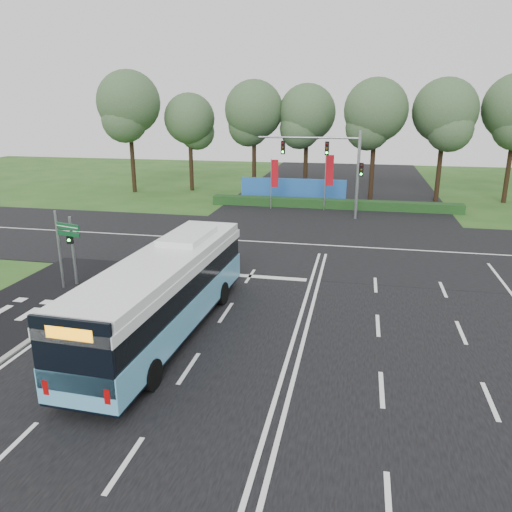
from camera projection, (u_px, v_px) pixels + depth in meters
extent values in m
plane|color=#254E1A|center=(300.00, 320.00, 21.57)|extent=(120.00, 120.00, 0.00)
cube|color=black|center=(300.00, 319.00, 21.56)|extent=(20.00, 120.00, 0.04)
cube|color=black|center=(322.00, 245.00, 32.79)|extent=(120.00, 14.00, 0.05)
cube|color=gray|center=(49.00, 327.00, 20.72)|extent=(0.25, 18.00, 0.12)
cube|color=#58A5CD|center=(166.00, 309.00, 19.91)|extent=(3.09, 12.56, 1.14)
cube|color=black|center=(167.00, 320.00, 20.06)|extent=(3.06, 12.50, 0.31)
cube|color=black|center=(165.00, 284.00, 19.61)|extent=(2.98, 12.37, 0.99)
cube|color=white|center=(164.00, 269.00, 19.42)|extent=(3.09, 12.56, 0.36)
cube|color=white|center=(163.00, 260.00, 19.32)|extent=(3.02, 12.06, 0.36)
cube|color=white|center=(188.00, 236.00, 21.64)|extent=(1.78, 3.18, 0.26)
cube|color=black|center=(73.00, 357.00, 13.86)|extent=(2.52, 0.22, 2.29)
cube|color=orange|center=(69.00, 334.00, 13.61)|extent=(1.46, 0.12, 0.36)
cylinder|color=black|center=(173.00, 289.00, 23.64)|extent=(0.33, 1.09, 1.08)
cylinder|color=black|center=(222.00, 293.00, 23.07)|extent=(0.33, 1.09, 1.08)
cylinder|color=black|center=(85.00, 366.00, 16.70)|extent=(0.33, 1.09, 1.08)
cylinder|color=black|center=(152.00, 375.00, 16.13)|extent=(0.33, 1.09, 1.08)
cylinder|color=gray|center=(73.00, 252.00, 25.20)|extent=(0.14, 0.14, 3.59)
cube|color=black|center=(70.00, 240.00, 24.83)|extent=(0.33, 0.27, 0.41)
sphere|color=#19F233|center=(69.00, 240.00, 24.74)|extent=(0.14, 0.14, 0.14)
cylinder|color=gray|center=(59.00, 251.00, 24.63)|extent=(0.12, 0.12, 4.00)
cube|color=#0B411F|center=(67.00, 227.00, 23.91)|extent=(1.46, 0.47, 0.30)
cube|color=#0B411F|center=(68.00, 234.00, 24.01)|extent=(1.46, 0.47, 0.22)
cube|color=white|center=(67.00, 227.00, 23.88)|extent=(1.35, 0.40, 0.04)
cylinder|color=gray|center=(271.00, 184.00, 43.60)|extent=(0.07, 0.07, 4.44)
cube|color=#A10D16|center=(275.00, 173.00, 43.31)|extent=(0.59, 0.13, 2.37)
cylinder|color=gray|center=(325.00, 183.00, 42.96)|extent=(0.08, 0.08, 4.91)
cube|color=#A10D16|center=(330.00, 171.00, 42.59)|extent=(0.66, 0.06, 2.62)
cylinder|color=gray|center=(358.00, 176.00, 39.35)|extent=(0.24, 0.24, 7.00)
cylinder|color=gray|center=(308.00, 138.00, 39.28)|extent=(8.00, 0.16, 0.16)
cube|color=black|center=(327.00, 148.00, 39.22)|extent=(0.32, 0.28, 1.05)
cube|color=black|center=(283.00, 148.00, 39.91)|extent=(0.32, 0.28, 1.05)
cube|color=black|center=(361.00, 170.00, 39.15)|extent=(0.32, 0.28, 1.05)
cube|color=#133414|center=(333.00, 204.00, 44.39)|extent=(22.00, 1.20, 0.80)
cube|color=#1E55A5|center=(293.00, 190.00, 47.31)|extent=(10.00, 0.30, 2.20)
cylinder|color=black|center=(132.00, 150.00, 51.64)|extent=(0.44, 0.44, 8.64)
sphere|color=#364F2F|center=(129.00, 102.00, 50.25)|extent=(6.37, 6.37, 6.37)
cylinder|color=black|center=(191.00, 157.00, 52.98)|extent=(0.44, 0.44, 7.11)
sphere|color=#364F2F|center=(189.00, 119.00, 51.83)|extent=(5.24, 5.24, 5.24)
cylinder|color=black|center=(254.00, 154.00, 51.26)|extent=(0.44, 0.44, 7.97)
sphere|color=#364F2F|center=(254.00, 110.00, 49.98)|extent=(5.87, 5.87, 5.87)
cylinder|color=black|center=(306.00, 156.00, 50.87)|extent=(0.44, 0.44, 7.70)
sphere|color=#364F2F|center=(307.00, 113.00, 49.62)|extent=(5.67, 5.67, 5.67)
cylinder|color=black|center=(373.00, 159.00, 47.25)|extent=(0.44, 0.44, 7.97)
sphere|color=#364F2F|center=(376.00, 110.00, 45.96)|extent=(5.87, 5.87, 5.87)
cylinder|color=black|center=(440.00, 159.00, 46.54)|extent=(0.44, 0.44, 7.95)
sphere|color=#364F2F|center=(445.00, 110.00, 45.26)|extent=(5.86, 5.86, 5.86)
cylinder|color=black|center=(510.00, 159.00, 45.97)|extent=(0.44, 0.44, 8.22)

